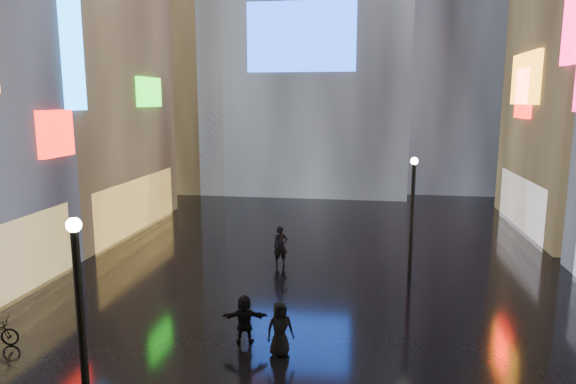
# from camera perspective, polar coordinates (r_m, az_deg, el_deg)

# --- Properties ---
(ground) EXTENTS (140.00, 140.00, 0.00)m
(ground) POSITION_cam_1_polar(r_m,az_deg,el_deg) (22.77, 3.20, -8.92)
(ground) COLOR black
(ground) RESTS_ON ground
(building_left_far) EXTENTS (10.28, 12.00, 22.00)m
(building_left_far) POSITION_cam_1_polar(r_m,az_deg,el_deg) (33.05, -25.23, 15.38)
(building_left_far) COLOR black
(building_left_far) RESTS_ON ground
(tower_flank_left) EXTENTS (10.00, 10.00, 26.00)m
(tower_flank_left) POSITION_cam_1_polar(r_m,az_deg,el_deg) (46.65, -11.78, 16.79)
(tower_flank_left) COLOR black
(tower_flank_left) RESTS_ON ground
(lamp_near) EXTENTS (0.30, 0.30, 5.20)m
(lamp_near) POSITION_cam_1_polar(r_m,az_deg,el_deg) (11.43, -21.97, -13.73)
(lamp_near) COLOR black
(lamp_near) RESTS_ON ground
(lamp_far) EXTENTS (0.30, 0.30, 5.20)m
(lamp_far) POSITION_cam_1_polar(r_m,az_deg,el_deg) (21.38, 13.62, -2.26)
(lamp_far) COLOR black
(lamp_far) RESTS_ON ground
(pedestrian_4) EXTENTS (0.96, 0.84, 1.66)m
(pedestrian_4) POSITION_cam_1_polar(r_m,az_deg,el_deg) (15.56, -0.90, -14.97)
(pedestrian_4) COLOR black
(pedestrian_4) RESTS_ON ground
(pedestrian_5) EXTENTS (1.49, 0.69, 1.54)m
(pedestrian_5) POSITION_cam_1_polar(r_m,az_deg,el_deg) (16.37, -4.86, -13.89)
(pedestrian_5) COLOR black
(pedestrian_5) RESTS_ON ground
(pedestrian_6) EXTENTS (0.78, 0.66, 1.82)m
(pedestrian_6) POSITION_cam_1_polar(r_m,az_deg,el_deg) (23.41, -0.83, -6.04)
(pedestrian_6) COLOR black
(pedestrian_6) RESTS_ON ground
(umbrella_2) EXTENTS (1.15, 1.16, 0.79)m
(umbrella_2) POSITION_cam_1_polar(r_m,az_deg,el_deg) (15.08, -0.91, -10.75)
(umbrella_2) COLOR black
(umbrella_2) RESTS_ON pedestrian_4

